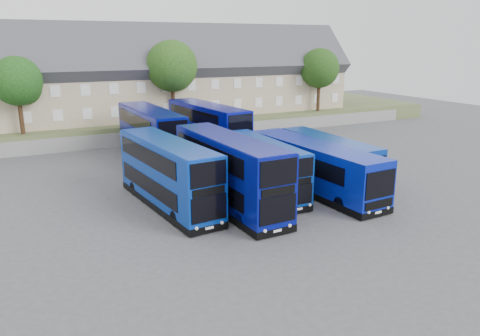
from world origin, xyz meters
name	(u,v)px	position (x,y,z in m)	size (l,w,h in m)	color
ground	(269,208)	(0.00, 0.00, 0.00)	(120.00, 120.00, 0.00)	#47464B
retaining_wall	(162,136)	(0.00, 24.00, 0.75)	(70.00, 0.40, 1.50)	slate
earth_bank	(138,121)	(0.00, 34.00, 1.00)	(80.00, 20.00, 2.00)	#485B33
terrace_row	(144,79)	(0.00, 30.00, 6.60)	(54.00, 10.40, 11.20)	tan
dd_front_left	(168,175)	(-5.98, 3.31, 2.24)	(3.75, 11.67, 4.56)	#08319F
dd_front_mid	(229,173)	(-2.29, 1.49, 2.37)	(3.22, 12.20, 4.81)	#060E7C
dd_front_right	(264,168)	(1.19, 2.88, 1.93)	(2.56, 9.99, 3.94)	#08349D
dd_rear_left	(151,136)	(-3.40, 16.20, 2.42)	(3.13, 12.44, 4.92)	#060E7B
dd_rear_right	(208,130)	(2.59, 16.76, 2.41)	(4.02, 12.55, 4.91)	#070B85
coach_east_a	(314,168)	(4.88, 1.80, 1.80)	(3.56, 13.51, 3.66)	#091BA7
coach_east_b	(328,156)	(8.93, 5.33, 1.52)	(2.45, 11.38, 3.11)	#08309B
tree_west	(19,83)	(-13.85, 25.10, 7.05)	(4.80, 4.80, 7.65)	#382314
tree_mid	(173,68)	(2.15, 25.60, 8.07)	(5.76, 5.76, 9.18)	#382314
tree_east	(320,70)	(22.15, 25.10, 7.39)	(5.12, 5.12, 8.16)	#382314
tree_far	(325,64)	(28.15, 32.10, 7.73)	(5.44, 5.44, 8.67)	#382314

